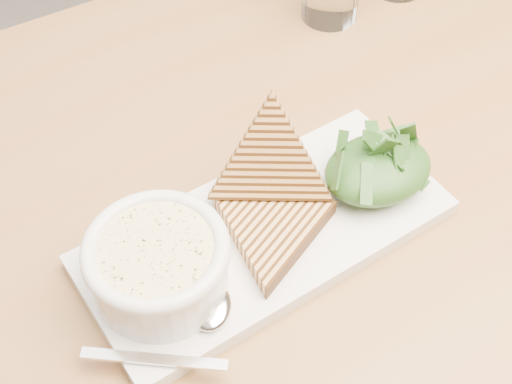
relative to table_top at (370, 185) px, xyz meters
name	(u,v)px	position (x,y,z in m)	size (l,w,h in m)	color
table_top	(370,185)	(0.00, 0.00, 0.00)	(1.30, 0.87, 0.04)	brown
table_leg_br	(496,74)	(0.60, 0.38, -0.37)	(0.06, 0.06, 0.71)	brown
platter	(265,234)	(-0.14, -0.03, 0.03)	(0.36, 0.16, 0.02)	silver
soup_bowl	(159,270)	(-0.25, -0.04, 0.06)	(0.12, 0.12, 0.05)	silver
soup	(156,251)	(-0.25, -0.04, 0.09)	(0.10, 0.10, 0.01)	#D9CA85
bowl_rim	(156,249)	(-0.25, -0.04, 0.09)	(0.13, 0.13, 0.01)	silver
sandwich_flat	(272,231)	(-0.14, -0.04, 0.05)	(0.14, 0.14, 0.02)	tan
sandwich_lean	(271,163)	(-0.12, 0.01, 0.08)	(0.14, 0.14, 0.08)	tan
salad_base	(378,169)	(-0.02, -0.03, 0.06)	(0.11, 0.09, 0.04)	black
arugula_pile	(379,165)	(-0.02, -0.03, 0.06)	(0.11, 0.10, 0.05)	#306524
spoon_bowl	(211,307)	(-0.22, -0.08, 0.04)	(0.04, 0.05, 0.01)	silver
spoon_handle	(154,359)	(-0.29, -0.11, 0.04)	(0.12, 0.01, 0.00)	silver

